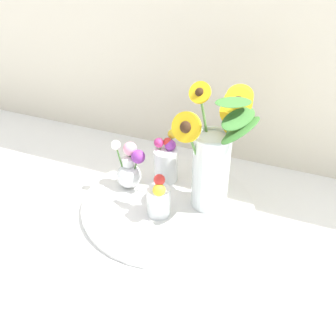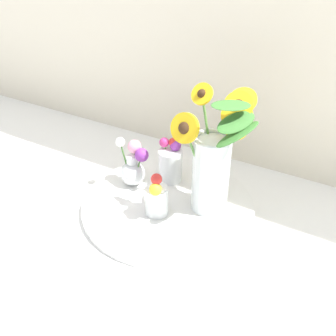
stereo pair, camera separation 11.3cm
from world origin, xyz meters
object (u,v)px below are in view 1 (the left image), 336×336
at_px(serving_tray, 168,205).
at_px(vase_bulb_right, 130,169).
at_px(mason_jar_sunflowers, 214,159).
at_px(vase_small_center, 159,199).
at_px(vase_small_back, 166,161).

height_order(serving_tray, vase_bulb_right, vase_bulb_right).
relative_size(mason_jar_sunflowers, vase_bulb_right, 2.26).
bearing_deg(mason_jar_sunflowers, vase_small_center, -138.54).
height_order(vase_bulb_right, vase_small_back, vase_bulb_right).
bearing_deg(serving_tray, vase_bulb_right, 166.98).
height_order(mason_jar_sunflowers, vase_small_back, mason_jar_sunflowers).
distance_m(vase_small_center, vase_small_back, 0.19).
distance_m(vase_small_center, vase_bulb_right, 0.17).
xyz_separation_m(serving_tray, mason_jar_sunflowers, (0.12, 0.05, 0.17)).
bearing_deg(vase_small_back, vase_bulb_right, -137.65).
bearing_deg(mason_jar_sunflowers, serving_tray, -159.23).
bearing_deg(serving_tray, mason_jar_sunflowers, 20.77).
relative_size(vase_bulb_right, vase_small_back, 1.01).
xyz_separation_m(mason_jar_sunflowers, vase_small_center, (-0.12, -0.11, -0.10)).
bearing_deg(serving_tray, vase_small_back, 115.57).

